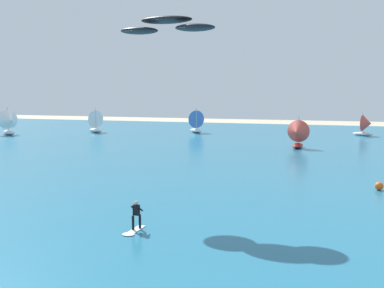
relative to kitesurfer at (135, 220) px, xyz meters
name	(u,v)px	position (x,y,z in m)	size (l,w,h in m)	color
ocean	(270,151)	(3.85, 34.77, -0.65)	(160.00, 90.00, 0.10)	#236B89
kitesurfer	(135,220)	(0.00, 0.00, 0.00)	(0.75, 1.99, 1.67)	white
kite	(166,25)	(-0.86, 7.99, 11.76)	(7.39, 3.07, 1.09)	black
sailboat_mid_left	(94,121)	(-30.51, 50.99, 1.48)	(4.08, 3.66, 4.55)	white
sailboat_center_horizon	(366,125)	(17.58, 57.72, 1.23)	(3.57, 3.17, 4.01)	white
sailboat_leading	(297,134)	(7.06, 38.01, 1.34)	(3.21, 3.73, 4.25)	maroon
sailboat_trailing	(10,122)	(-42.00, 42.16, 1.62)	(4.36, 3.95, 4.85)	silver
sailboat_far_left	(194,121)	(-12.32, 55.71, 1.50)	(4.01, 4.07, 4.58)	white
marker_buoy	(379,186)	(14.45, 14.54, -0.27)	(0.66, 0.66, 0.66)	#E55919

